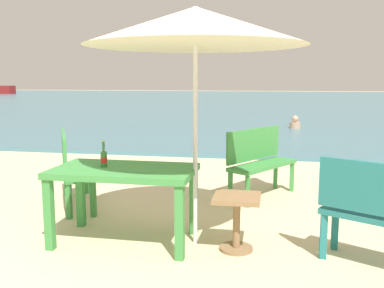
% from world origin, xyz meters
% --- Properties ---
extents(ground_plane, '(120.00, 120.00, 0.00)m').
position_xyz_m(ground_plane, '(0.00, 0.00, 0.00)').
color(ground_plane, beige).
extents(sea_water, '(120.00, 50.00, 0.08)m').
position_xyz_m(sea_water, '(0.00, 30.00, 0.04)').
color(sea_water, teal).
rests_on(sea_water, ground_plane).
extents(picnic_table_green, '(1.40, 0.80, 0.76)m').
position_xyz_m(picnic_table_green, '(-0.33, 0.28, 0.65)').
color(picnic_table_green, '#3D8C42').
rests_on(picnic_table_green, ground_plane).
extents(beer_bottle_amber, '(0.07, 0.07, 0.26)m').
position_xyz_m(beer_bottle_amber, '(-0.55, 0.29, 0.85)').
color(beer_bottle_amber, '#2D662D').
rests_on(beer_bottle_amber, picnic_table_green).
extents(patio_umbrella, '(2.10, 2.10, 2.30)m').
position_xyz_m(patio_umbrella, '(0.37, 0.37, 2.12)').
color(patio_umbrella, silver).
rests_on(patio_umbrella, ground_plane).
extents(side_table_wood, '(0.44, 0.44, 0.54)m').
position_xyz_m(side_table_wood, '(0.79, 0.26, 0.35)').
color(side_table_wood, olive).
rests_on(side_table_wood, ground_plane).
extents(bench_green_left, '(0.95, 1.20, 0.95)m').
position_xyz_m(bench_green_left, '(0.93, 2.26, 0.54)').
color(bench_green_left, '#3D8C42').
rests_on(bench_green_left, ground_plane).
extents(bench_green_right, '(0.89, 1.23, 0.95)m').
position_xyz_m(bench_green_right, '(-1.42, 1.33, 0.54)').
color(bench_green_right, '#3D8C42').
rests_on(bench_green_right, ground_plane).
extents(swimmer_person, '(0.34, 0.34, 0.41)m').
position_xyz_m(swimmer_person, '(1.81, 10.33, 0.24)').
color(swimmer_person, tan).
rests_on(swimmer_person, sea_water).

